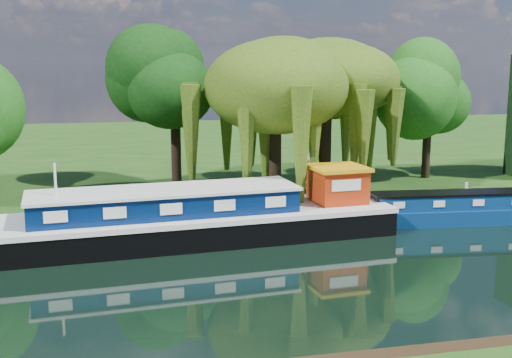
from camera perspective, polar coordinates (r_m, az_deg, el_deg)
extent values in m
plane|color=black|center=(26.11, 10.43, -7.58)|extent=(120.00, 120.00, 0.00)
cube|color=#194011|center=(58.15, -2.83, 2.72)|extent=(120.00, 52.00, 0.45)
cube|color=black|center=(29.21, -5.99, -4.56)|extent=(19.06, 5.69, 1.25)
cube|color=silver|center=(29.03, -6.01, -3.17)|extent=(19.17, 5.78, 0.23)
cube|color=#051945|center=(28.71, -8.08, -2.10)|extent=(11.85, 3.94, 0.99)
cube|color=silver|center=(28.59, -8.11, -1.01)|extent=(12.08, 4.17, 0.13)
cube|color=#9F280B|center=(31.07, 7.27, -0.58)|extent=(2.47, 2.47, 1.57)
cube|color=orange|center=(30.92, 7.31, 0.99)|extent=(2.76, 2.76, 0.17)
cylinder|color=silver|center=(28.20, -17.36, -1.13)|extent=(0.10, 0.10, 2.50)
cube|color=navy|center=(33.73, 16.99, -3.20)|extent=(11.74, 2.99, 0.87)
cube|color=navy|center=(33.55, 17.06, -1.87)|extent=(8.23, 2.19, 0.73)
cube|color=black|center=(33.47, 17.10, -1.18)|extent=(8.33, 2.30, 0.10)
cube|color=silver|center=(31.72, 12.61, -2.29)|extent=(0.58, 0.10, 0.31)
cube|color=silver|center=(32.47, 15.98, -2.15)|extent=(0.58, 0.10, 0.31)
cube|color=silver|center=(33.33, 19.18, -2.01)|extent=(0.58, 0.10, 0.31)
cylinder|color=black|center=(35.46, 1.70, 2.25)|extent=(0.65, 0.65, 5.02)
ellipsoid|color=#355111|center=(35.13, 1.73, 8.12)|extent=(7.01, 7.01, 4.53)
cylinder|color=black|center=(37.61, 6.16, 2.52)|extent=(0.68, 0.68, 4.84)
ellipsoid|color=#355111|center=(37.30, 6.27, 7.85)|extent=(6.60, 6.60, 4.27)
cylinder|color=black|center=(39.95, -7.16, 4.37)|extent=(0.63, 0.63, 6.79)
ellipsoid|color=black|center=(39.75, -7.25, 8.36)|extent=(5.43, 5.43, 5.43)
cylinder|color=black|center=(43.38, 14.98, 4.00)|extent=(0.58, 0.58, 5.92)
ellipsoid|color=#1A5114|center=(43.19, 15.13, 7.20)|extent=(4.74, 4.74, 4.74)
cylinder|color=silver|center=(35.47, 4.60, -0.08)|extent=(0.10, 0.10, 2.20)
sphere|color=white|center=(35.26, 4.63, 1.96)|extent=(0.36, 0.36, 0.36)
cylinder|color=silver|center=(31.95, -12.54, -2.57)|extent=(0.16, 0.16, 1.00)
cylinder|color=silver|center=(32.50, -1.90, -2.10)|extent=(0.16, 0.16, 1.00)
cylinder|color=silver|center=(34.49, 9.60, -1.51)|extent=(0.16, 0.16, 1.00)
cylinder|color=silver|center=(37.17, 18.18, -1.03)|extent=(0.16, 0.16, 1.00)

